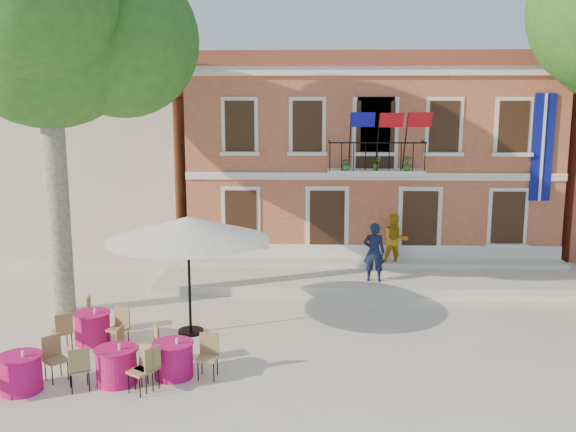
{
  "coord_description": "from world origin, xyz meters",
  "views": [
    {
      "loc": [
        -0.17,
        -15.92,
        5.87
      ],
      "look_at": [
        -0.87,
        3.5,
        2.35
      ],
      "focal_mm": 40.0,
      "sensor_mm": 36.0,
      "label": 1
    }
  ],
  "objects_px": {
    "pedestrian_navy": "(374,252)",
    "plane_tree_west": "(46,29)",
    "pedestrian_orange": "(395,241)",
    "patio_umbrella": "(188,229)",
    "cafe_table_3": "(92,326)",
    "cafe_table_2": "(20,372)",
    "cafe_table_1": "(173,358)",
    "cafe_table_0": "(116,364)"
  },
  "relations": [
    {
      "from": "cafe_table_1",
      "to": "pedestrian_orange",
      "type": "bearing_deg",
      "value": 55.06
    },
    {
      "from": "cafe_table_1",
      "to": "cafe_table_3",
      "type": "relative_size",
      "value": 1.01
    },
    {
      "from": "cafe_table_2",
      "to": "cafe_table_3",
      "type": "xyz_separation_m",
      "value": [
        0.57,
        2.68,
        0.01
      ]
    },
    {
      "from": "patio_umbrella",
      "to": "pedestrian_orange",
      "type": "xyz_separation_m",
      "value": [
        5.9,
        5.63,
        -1.51
      ]
    },
    {
      "from": "cafe_table_1",
      "to": "cafe_table_2",
      "type": "distance_m",
      "value": 3.08
    },
    {
      "from": "plane_tree_west",
      "to": "cafe_table_2",
      "type": "height_order",
      "value": "plane_tree_west"
    },
    {
      "from": "plane_tree_west",
      "to": "pedestrian_orange",
      "type": "height_order",
      "value": "plane_tree_west"
    },
    {
      "from": "cafe_table_0",
      "to": "pedestrian_orange",
      "type": "bearing_deg",
      "value": 51.37
    },
    {
      "from": "patio_umbrella",
      "to": "cafe_table_2",
      "type": "bearing_deg",
      "value": -129.53
    },
    {
      "from": "patio_umbrella",
      "to": "cafe_table_0",
      "type": "height_order",
      "value": "patio_umbrella"
    },
    {
      "from": "pedestrian_orange",
      "to": "cafe_table_3",
      "type": "bearing_deg",
      "value": -148.9
    },
    {
      "from": "pedestrian_navy",
      "to": "cafe_table_2",
      "type": "xyz_separation_m",
      "value": [
        -7.87,
        -7.39,
        -0.8
      ]
    },
    {
      "from": "pedestrian_navy",
      "to": "pedestrian_orange",
      "type": "height_order",
      "value": "pedestrian_navy"
    },
    {
      "from": "cafe_table_2",
      "to": "cafe_table_3",
      "type": "bearing_deg",
      "value": 77.92
    },
    {
      "from": "cafe_table_3",
      "to": "cafe_table_0",
      "type": "bearing_deg",
      "value": -60.43
    },
    {
      "from": "pedestrian_navy",
      "to": "cafe_table_1",
      "type": "distance_m",
      "value": 8.24
    },
    {
      "from": "cafe_table_3",
      "to": "pedestrian_orange",
      "type": "bearing_deg",
      "value": 38.05
    },
    {
      "from": "plane_tree_west",
      "to": "patio_umbrella",
      "type": "bearing_deg",
      "value": -21.15
    },
    {
      "from": "pedestrian_orange",
      "to": "plane_tree_west",
      "type": "bearing_deg",
      "value": -163.97
    },
    {
      "from": "pedestrian_orange",
      "to": "pedestrian_navy",
      "type": "bearing_deg",
      "value": -124.2
    },
    {
      "from": "pedestrian_orange",
      "to": "cafe_table_2",
      "type": "distance_m",
      "value": 12.62
    },
    {
      "from": "cafe_table_2",
      "to": "plane_tree_west",
      "type": "bearing_deg",
      "value": 101.57
    },
    {
      "from": "cafe_table_3",
      "to": "cafe_table_1",
      "type": "bearing_deg",
      "value": -37.98
    },
    {
      "from": "plane_tree_west",
      "to": "pedestrian_navy",
      "type": "height_order",
      "value": "plane_tree_west"
    },
    {
      "from": "cafe_table_2",
      "to": "pedestrian_orange",
      "type": "bearing_deg",
      "value": 46.07
    },
    {
      "from": "patio_umbrella",
      "to": "pedestrian_navy",
      "type": "height_order",
      "value": "patio_umbrella"
    },
    {
      "from": "plane_tree_west",
      "to": "cafe_table_1",
      "type": "relative_size",
      "value": 5.58
    },
    {
      "from": "plane_tree_west",
      "to": "cafe_table_1",
      "type": "distance_m",
      "value": 9.25
    },
    {
      "from": "pedestrian_navy",
      "to": "plane_tree_west",
      "type": "bearing_deg",
      "value": 24.3
    },
    {
      "from": "plane_tree_west",
      "to": "pedestrian_navy",
      "type": "bearing_deg",
      "value": 15.42
    },
    {
      "from": "patio_umbrella",
      "to": "pedestrian_navy",
      "type": "bearing_deg",
      "value": 38.08
    },
    {
      "from": "plane_tree_west",
      "to": "pedestrian_navy",
      "type": "xyz_separation_m",
      "value": [
        8.88,
        2.45,
        -6.46
      ]
    },
    {
      "from": "plane_tree_west",
      "to": "cafe_table_3",
      "type": "xyz_separation_m",
      "value": [
        1.58,
        -2.26,
        -7.26
      ]
    },
    {
      "from": "patio_umbrella",
      "to": "cafe_table_3",
      "type": "distance_m",
      "value": 3.32
    },
    {
      "from": "plane_tree_west",
      "to": "cafe_table_0",
      "type": "height_order",
      "value": "plane_tree_west"
    },
    {
      "from": "pedestrian_navy",
      "to": "cafe_table_0",
      "type": "relative_size",
      "value": 0.99
    },
    {
      "from": "pedestrian_navy",
      "to": "cafe_table_0",
      "type": "distance_m",
      "value": 9.23
    },
    {
      "from": "plane_tree_west",
      "to": "pedestrian_orange",
      "type": "relative_size",
      "value": 5.7
    },
    {
      "from": "cafe_table_0",
      "to": "cafe_table_2",
      "type": "bearing_deg",
      "value": -166.49
    },
    {
      "from": "plane_tree_west",
      "to": "cafe_table_2",
      "type": "bearing_deg",
      "value": -78.43
    },
    {
      "from": "plane_tree_west",
      "to": "cafe_table_2",
      "type": "relative_size",
      "value": 6.22
    },
    {
      "from": "cafe_table_3",
      "to": "plane_tree_west",
      "type": "bearing_deg",
      "value": 125.07
    }
  ]
}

